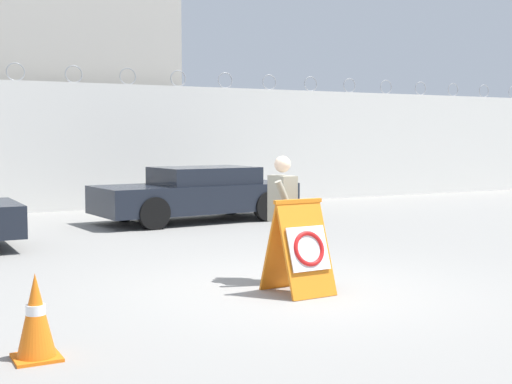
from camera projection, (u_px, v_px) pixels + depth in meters
ground_plane at (290, 289)px, 9.12m from camera, size 90.00×90.00×0.00m
perimeter_wall at (75, 146)px, 18.81m from camera, size 36.00×0.30×3.82m
building_block at (32, 104)px, 22.96m from camera, size 7.25×7.83×6.02m
barricade_sign at (300, 247)px, 8.80m from camera, size 0.69×0.83×1.18m
security_guard at (282, 213)px, 9.46m from camera, size 0.38×0.61×1.69m
traffic_cone_near at (36, 317)px, 6.19m from camera, size 0.40×0.40×0.76m
parked_car_rear_sedan at (197, 194)px, 16.39m from camera, size 4.72×2.18×1.25m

